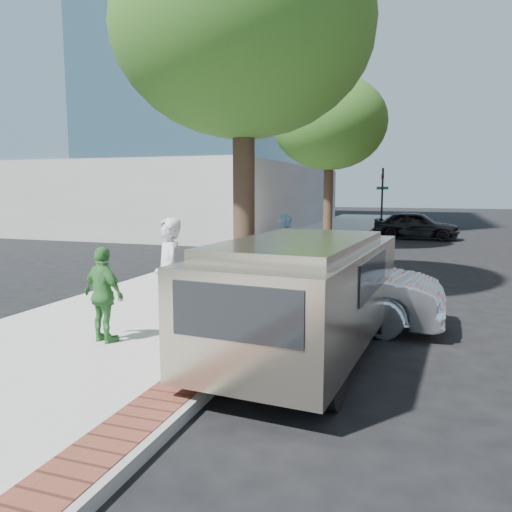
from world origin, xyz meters
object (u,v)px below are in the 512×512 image
at_px(person_officer, 286,248).
at_px(sedan_silver, 320,284).
at_px(person_green, 104,295).
at_px(bg_car, 416,225).
at_px(parking_meter, 282,254).
at_px(van, 309,290).
at_px(person_gray, 169,278).

height_order(person_officer, sedan_silver, person_officer).
xyz_separation_m(person_green, bg_car, (4.29, 20.25, -0.20)).
xyz_separation_m(parking_meter, sedan_silver, (0.98, -0.73, -0.45)).
distance_m(parking_meter, van, 2.93).
bearing_deg(person_green, parking_meter, -100.32).
height_order(person_gray, person_green, person_gray).
xyz_separation_m(person_green, sedan_silver, (2.90, 2.83, -0.16)).
bearing_deg(parking_meter, sedan_silver, -36.94).
height_order(person_green, bg_car, person_green).
xyz_separation_m(bg_car, van, (-1.17, -19.37, 0.31)).
bearing_deg(person_officer, parking_meter, 173.92).
distance_m(person_green, sedan_silver, 4.05).
distance_m(parking_meter, sedan_silver, 1.30).
distance_m(person_gray, bg_car, 19.94).
bearing_deg(sedan_silver, bg_car, -2.87).
bearing_deg(person_gray, parking_meter, 121.35).
height_order(sedan_silver, bg_car, sedan_silver).
relative_size(parking_meter, person_green, 0.96).
bearing_deg(sedan_silver, van, -171.95).
xyz_separation_m(parking_meter, person_gray, (-1.09, -2.94, -0.07)).
relative_size(person_gray, van, 0.38).
height_order(parking_meter, person_gray, person_gray).
bearing_deg(person_gray, sedan_silver, 98.59).
bearing_deg(bg_car, person_green, 173.20).
relative_size(parking_meter, person_officer, 0.82).
distance_m(person_officer, sedan_silver, 3.51).
relative_size(person_gray, sedan_silver, 0.43).
bearing_deg(person_gray, person_officer, 136.36).
distance_m(person_green, bg_car, 20.70).
distance_m(bg_car, van, 19.40).
xyz_separation_m(person_officer, sedan_silver, (1.57, -3.13, -0.29)).
bearing_deg(parking_meter, person_green, -118.42).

